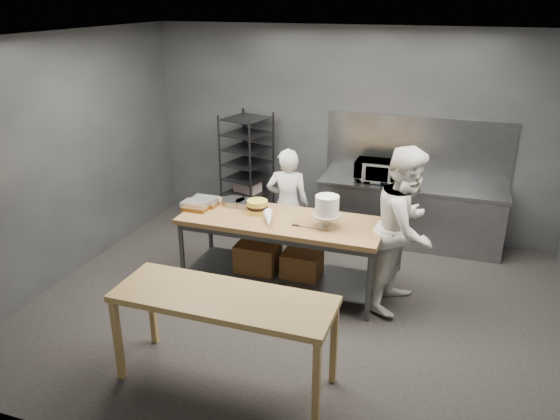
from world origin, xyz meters
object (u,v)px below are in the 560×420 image
chef_right (405,229)px  chef_behind (287,205)px  microwave (375,171)px  work_table (279,245)px  frosted_cake_stand (327,208)px  layer_cake (257,207)px  speed_rack (247,172)px  near_counter (224,305)px

chef_right → chef_behind: bearing=79.9°
chef_right → microwave: chef_right is taller
work_table → frosted_cake_stand: frosted_cake_stand is taller
microwave → layer_cake: (-1.12, -1.73, -0.05)m
chef_behind → frosted_cake_stand: 1.22m
frosted_cake_stand → work_table: bearing=174.0°
speed_rack → near_counter: bearing=-70.9°
chef_behind → microwave: (0.97, 1.00, 0.28)m
chef_behind → microwave: bearing=-145.2°
speed_rack → microwave: 1.94m
work_table → chef_right: size_ratio=1.27×
near_counter → layer_cake: 1.95m
chef_right → speed_rack: bearing=71.1°
near_counter → microwave: (0.70, 3.63, 0.24)m
microwave → layer_cake: size_ratio=2.16×
frosted_cake_stand → layer_cake: bearing=170.7°
near_counter → work_table: bearing=93.2°
near_counter → frosted_cake_stand: 1.84m
chef_behind → chef_right: size_ratio=0.82×
chef_behind → frosted_cake_stand: bearing=119.7°
near_counter → chef_behind: (-0.27, 2.62, -0.04)m
layer_cake → frosted_cake_stand: bearing=-9.3°
work_table → frosted_cake_stand: size_ratio=6.39×
speed_rack → microwave: size_ratio=3.23×
near_counter → speed_rack: bearing=109.1°
work_table → microwave: microwave is taller
near_counter → speed_rack: 3.75m
near_counter → layer_cake: (-0.41, 1.89, 0.19)m
near_counter → layer_cake: size_ratio=7.96×
speed_rack → work_table: bearing=-57.1°
frosted_cake_stand → layer_cake: size_ratio=1.50×
near_counter → frosted_cake_stand: bearing=74.4°
microwave → frosted_cake_stand: size_ratio=1.44×
speed_rack → frosted_cake_stand: bearing=-46.4°
work_table → chef_behind: 0.86m
work_table → chef_right: 1.50m
work_table → chef_behind: chef_behind is taller
work_table → speed_rack: 2.09m
near_counter → frosted_cake_stand: (0.49, 1.75, 0.35)m
near_counter → speed_rack: (-1.23, 3.55, 0.04)m
microwave → work_table: bearing=-113.9°
chef_behind → microwave: chef_behind is taller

